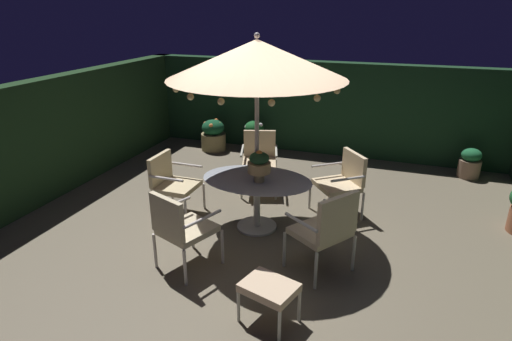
{
  "coord_description": "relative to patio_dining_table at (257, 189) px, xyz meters",
  "views": [
    {
      "loc": [
        1.54,
        -4.61,
        2.88
      ],
      "look_at": [
        -0.18,
        0.26,
        0.86
      ],
      "focal_mm": 29.8,
      "sensor_mm": 36.0,
      "label": 1
    }
  ],
  "objects": [
    {
      "name": "ground_plane",
      "position": [
        0.18,
        -0.3,
        -0.59
      ],
      "size": [
        7.59,
        7.96,
        0.02
      ],
      "primitive_type": "cube",
      "color": "#675D49"
    },
    {
      "name": "hedge_backdrop_rear",
      "position": [
        0.18,
        3.53,
        0.35
      ],
      "size": [
        7.59,
        0.3,
        1.85
      ],
      "primitive_type": "cube",
      "color": "#18361E",
      "rests_on": "ground_plane"
    },
    {
      "name": "hedge_backdrop_left",
      "position": [
        -3.47,
        -0.3,
        0.35
      ],
      "size": [
        0.3,
        7.96,
        1.85
      ],
      "primitive_type": "cube",
      "color": "#1C371C",
      "rests_on": "ground_plane"
    },
    {
      "name": "patio_dining_table",
      "position": [
        0.0,
        0.0,
        0.0
      ],
      "size": [
        1.49,
        1.04,
        0.73
      ],
      "color": "silver",
      "rests_on": "ground_plane"
    },
    {
      "name": "patio_umbrella",
      "position": [
        -0.0,
        -0.0,
        1.69
      ],
      "size": [
        2.21,
        2.21,
        2.58
      ],
      "color": "silver",
      "rests_on": "ground_plane"
    },
    {
      "name": "centerpiece_planter",
      "position": [
        0.06,
        -0.08,
        0.39
      ],
      "size": [
        0.3,
        0.3,
        0.42
      ],
      "color": "tan",
      "rests_on": "patio_dining_table"
    },
    {
      "name": "patio_chair_north",
      "position": [
        -0.4,
        1.25,
        -0.01
      ],
      "size": [
        0.74,
        0.77,
        0.96
      ],
      "color": "beige",
      "rests_on": "ground_plane"
    },
    {
      "name": "patio_chair_northeast",
      "position": [
        -1.31,
        0.0,
        -0.06
      ],
      "size": [
        0.58,
        0.61,
        0.89
      ],
      "color": "silver",
      "rests_on": "ground_plane"
    },
    {
      "name": "patio_chair_east",
      "position": [
        -0.48,
        -1.23,
        -0.01
      ],
      "size": [
        0.74,
        0.76,
        0.97
      ],
      "color": "beige",
      "rests_on": "ground_plane"
    },
    {
      "name": "patio_chair_southeast",
      "position": [
        1.08,
        -0.75,
        0.01
      ],
      "size": [
        0.81,
        0.82,
        1.02
      ],
      "color": "beige",
      "rests_on": "ground_plane"
    },
    {
      "name": "patio_chair_south",
      "position": [
        1.03,
        0.82,
        -0.03
      ],
      "size": [
        0.82,
        0.83,
        0.92
      ],
      "color": "silver",
      "rests_on": "ground_plane"
    },
    {
      "name": "ottoman_footrest",
      "position": [
        0.73,
        -1.73,
        -0.21
      ],
      "size": [
        0.59,
        0.51,
        0.43
      ],
      "color": "beige",
      "rests_on": "ground_plane"
    },
    {
      "name": "potted_plant_right_near",
      "position": [
        -1.12,
        3.04,
        -0.22
      ],
      "size": [
        0.4,
        0.4,
        0.66
      ],
      "color": "tan",
      "rests_on": "ground_plane"
    },
    {
      "name": "potted_plant_front_corner",
      "position": [
        -1.98,
        2.88,
        -0.26
      ],
      "size": [
        0.51,
        0.51,
        0.65
      ],
      "color": "olive",
      "rests_on": "ground_plane"
    },
    {
      "name": "potted_plant_back_center",
      "position": [
        2.95,
        2.99,
        -0.31
      ],
      "size": [
        0.37,
        0.37,
        0.53
      ],
      "color": "#8B6B55",
      "rests_on": "ground_plane"
    }
  ]
}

